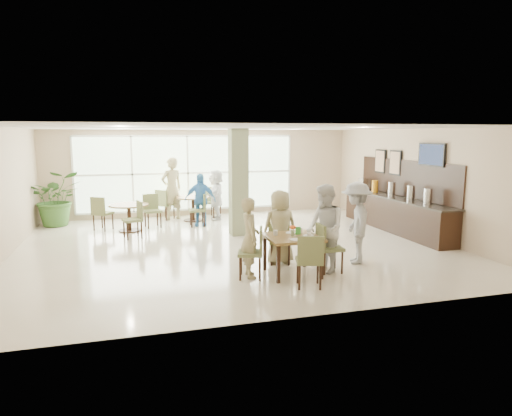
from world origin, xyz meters
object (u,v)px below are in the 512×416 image
object	(u,v)px
teen_standing	(356,223)
round_table_right	(193,203)
round_table_left	(129,211)
teen_far	(280,227)
adult_standing	(172,189)
main_table	(292,241)
teen_left	(250,237)
potted_plant	(56,198)
teen_right	(325,229)
adult_b	(216,195)
buffet_counter	(395,211)
adult_a	(200,200)

from	to	relation	value
teen_standing	round_table_right	bearing A→B (deg)	-134.37
round_table_left	teen_far	distance (m)	5.11
round_table_left	adult_standing	world-z (taller)	adult_standing
main_table	round_table_left	bearing A→B (deg)	120.83
round_table_left	teen_far	world-z (taller)	teen_far
teen_left	teen_standing	world-z (taller)	teen_standing
teen_standing	adult_standing	xyz separation A→B (m)	(-3.19, 5.98, 0.13)
round_table_left	potted_plant	size ratio (longest dim) A/B	0.67
teen_right	adult_standing	bearing A→B (deg)	-161.97
adult_b	adult_standing	bearing A→B (deg)	-92.65
main_table	adult_standing	xyz separation A→B (m)	(-1.64, 6.38, 0.31)
teen_standing	adult_b	xyz separation A→B (m)	(-1.85, 5.67, -0.07)
potted_plant	adult_b	xyz separation A→B (m)	(4.67, -0.27, -0.03)
adult_standing	round_table_left	bearing A→B (deg)	23.69
main_table	round_table_left	distance (m)	5.76
main_table	teen_far	bearing A→B (deg)	88.54
teen_left	round_table_left	bearing A→B (deg)	26.72
buffet_counter	main_table	bearing A→B (deg)	-144.03
teen_left	teen_right	size ratio (longest dim) A/B	0.88
main_table	round_table_right	distance (m)	6.09
potted_plant	teen_far	xyz separation A→B (m)	(4.99, -5.54, -0.04)
round_table_left	teen_right	xyz separation A→B (m)	(3.62, -4.94, 0.29)
buffet_counter	adult_standing	distance (m)	6.71
round_table_left	teen_standing	size ratio (longest dim) A/B	0.63
adult_b	potted_plant	bearing A→B (deg)	-82.78
adult_a	adult_standing	distance (m)	1.41
teen_far	adult_standing	size ratio (longest dim) A/B	0.79
teen_far	buffet_counter	bearing A→B (deg)	-156.28
round_table_right	teen_right	size ratio (longest dim) A/B	0.59
main_table	teen_left	bearing A→B (deg)	173.44
potted_plant	teen_left	size ratio (longest dim) A/B	1.07
round_table_left	adult_a	world-z (taller)	adult_a
potted_plant	teen_left	bearing A→B (deg)	-56.33
teen_left	adult_b	world-z (taller)	adult_b
potted_plant	teen_left	distance (m)	7.51
teen_standing	teen_right	bearing A→B (deg)	-44.93
potted_plant	teen_far	world-z (taller)	potted_plant
buffet_counter	potted_plant	xyz separation A→B (m)	(-9.12, 3.33, 0.26)
buffet_counter	teen_left	bearing A→B (deg)	-149.53
round_table_right	adult_standing	bearing A→B (deg)	147.53
adult_standing	teen_standing	bearing A→B (deg)	94.27
teen_standing	adult_standing	size ratio (longest dim) A/B	0.87
teen_far	adult_standing	distance (m)	5.83
main_table	adult_a	distance (m)	5.26
teen_standing	adult_a	distance (m)	5.38
main_table	teen_left	distance (m)	0.82
teen_far	adult_b	xyz separation A→B (m)	(-0.32, 5.27, 0.01)
round_table_right	teen_left	size ratio (longest dim) A/B	0.68
teen_left	adult_b	bearing A→B (deg)	-1.98
round_table_left	adult_b	distance (m)	2.89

